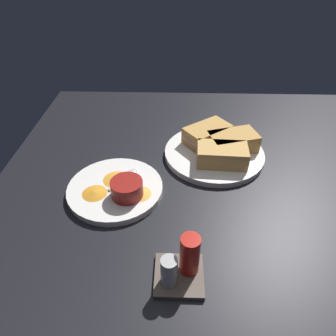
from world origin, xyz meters
The scene contains 12 objects.
ground_plane centered at (0.00, 0.00, -1.50)cm, with size 110.00×110.00×3.00cm, color black.
plate_sandwich_main centered at (-1.78, -13.06, 0.80)cm, with size 27.71×27.71×1.60cm, color white.
sandwich_half_near centered at (-3.15, -7.98, 4.00)cm, with size 13.60×8.25×4.80cm.
sandwich_half_far centered at (-6.86, -14.44, 4.00)cm, with size 14.73×11.10×4.80cm.
sandwich_half_extra centered at (-0.40, -18.15, 4.00)cm, with size 14.95×13.92×4.80cm.
ramekin_dark_sauce centered at (-1.11, -19.26, 3.92)cm, with size 6.49×6.49×4.34cm.
spoon_by_dark_ramekin centered at (-2.72, -14.21, 1.96)cm, with size 4.42×9.84×0.80cm.
plate_chips_companion centered at (23.54, 2.60, 0.80)cm, with size 23.05×23.05×1.60cm, color white.
ramekin_light_gravy centered at (20.08, 5.48, 3.76)cm, with size 7.50×7.50×4.03cm.
spoon_by_gravy_ramekin centered at (20.78, -1.45, 1.96)cm, with size 6.79×8.98×0.80cm.
plantain_chip_scatter centered at (22.74, 3.19, 1.90)cm, with size 17.48×13.85×0.60cm.
condiment_caddy centered at (7.56, 25.36, 3.41)cm, with size 9.00×9.00×9.50cm.
Camera 1 is at (9.00, 57.82, 50.81)cm, focal length 32.83 mm.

